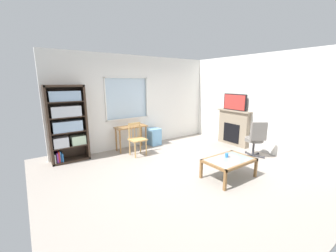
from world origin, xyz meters
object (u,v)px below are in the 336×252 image
object	(u,v)px
desk_under_window	(131,131)
sippy_cup	(227,155)
plastic_drawer_unit	(154,136)
fireplace	(233,127)
bookshelf	(67,122)
wooden_chair	(137,139)
office_chair	(256,138)
tv	(235,102)
coffee_table	(229,161)

from	to	relation	value
desk_under_window	sippy_cup	size ratio (longest dim) A/B	10.40
desk_under_window	sippy_cup	xyz separation A→B (m)	(0.93, -2.79, -0.13)
desk_under_window	plastic_drawer_unit	world-z (taller)	desk_under_window
fireplace	plastic_drawer_unit	bearing A→B (deg)	144.59
bookshelf	desk_under_window	size ratio (longest dim) A/B	2.07
wooden_chair	office_chair	world-z (taller)	office_chair
sippy_cup	office_chair	bearing A→B (deg)	9.49
wooden_chair	sippy_cup	xyz separation A→B (m)	(1.00, -2.27, -0.00)
tv	coffee_table	distance (m)	2.69
coffee_table	sippy_cup	bearing A→B (deg)	65.34
tv	sippy_cup	distance (m)	2.56
tv	coffee_table	xyz separation A→B (m)	(-2.01, -1.46, -1.02)
bookshelf	coffee_table	distance (m)	4.01
tv	desk_under_window	bearing A→B (deg)	153.60
bookshelf	office_chair	xyz separation A→B (m)	(4.10, -2.65, -0.47)
desk_under_window	coffee_table	distance (m)	3.04
desk_under_window	tv	size ratio (longest dim) A/B	1.15
tv	fireplace	bearing A→B (deg)	0.00
plastic_drawer_unit	sippy_cup	bearing A→B (deg)	-87.84
plastic_drawer_unit	fireplace	xyz separation A→B (m)	(2.09, -1.49, 0.30)
office_chair	plastic_drawer_unit	bearing A→B (deg)	121.51
desk_under_window	plastic_drawer_unit	distance (m)	0.88
fireplace	coffee_table	xyz separation A→B (m)	(-2.03, -1.46, -0.21)
desk_under_window	sippy_cup	world-z (taller)	desk_under_window
tv	coffee_table	size ratio (longest dim) A/B	0.77
wooden_chair	fireplace	xyz separation A→B (m)	(2.98, -0.92, 0.10)
wooden_chair	tv	size ratio (longest dim) A/B	1.11
wooden_chair	coffee_table	world-z (taller)	wooden_chair
wooden_chair	office_chair	bearing A→B (deg)	-39.26
bookshelf	desk_under_window	xyz separation A→B (m)	(1.69, -0.11, -0.44)
desk_under_window	wooden_chair	bearing A→B (deg)	-97.80
wooden_chair	sippy_cup	distance (m)	2.48
bookshelf	tv	world-z (taller)	bookshelf
plastic_drawer_unit	tv	distance (m)	2.78
bookshelf	office_chair	bearing A→B (deg)	-32.84
office_chair	coffee_table	size ratio (longest dim) A/B	0.95
plastic_drawer_unit	sippy_cup	world-z (taller)	plastic_drawer_unit
office_chair	coffee_table	bearing A→B (deg)	-166.80
fireplace	tv	xyz separation A→B (m)	(-0.02, 0.00, 0.81)
bookshelf	fireplace	world-z (taller)	bookshelf
desk_under_window	sippy_cup	bearing A→B (deg)	-71.59
tv	office_chair	size ratio (longest dim) A/B	0.81
office_chair	sippy_cup	distance (m)	1.50
plastic_drawer_unit	coffee_table	distance (m)	2.95
wooden_chair	tv	xyz separation A→B (m)	(2.96, -0.92, 0.92)
coffee_table	bookshelf	bearing A→B (deg)	130.52
desk_under_window	tv	world-z (taller)	tv
fireplace	office_chair	bearing A→B (deg)	-114.45
plastic_drawer_unit	office_chair	bearing A→B (deg)	-58.49
fireplace	tv	world-z (taller)	tv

